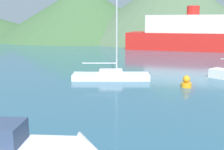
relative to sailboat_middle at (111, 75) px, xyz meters
The scene contains 5 objects.
sailboat_middle is the anchor object (origin of this frame).
ferry_distant 30.16m from the sailboat_middle, 76.59° to the left, with size 22.43×9.57×7.57m.
buoy_marker 6.43m from the sailboat_middle, 12.45° to the right, with size 0.79×0.79×0.90m.
hill_central 58.30m from the sailboat_middle, 112.85° to the left, with size 48.72×48.72×14.68m.
hill_east 54.09m from the sailboat_middle, 88.03° to the left, with size 50.45×50.45×17.21m.
Camera 1 is at (4.56, -4.69, 4.91)m, focal length 45.00 mm.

